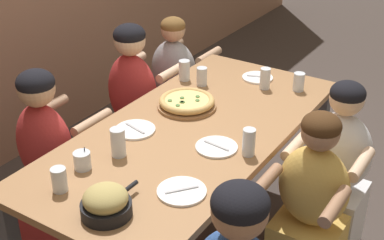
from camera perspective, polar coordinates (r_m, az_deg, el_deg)
dining_table at (r=2.90m, az=0.00°, el=-2.35°), size 2.00×0.93×0.79m
pizza_board_main at (r=3.07m, az=-0.55°, el=1.89°), size 0.34×0.34×0.06m
skillet_bowl at (r=2.24m, az=-9.16°, el=-8.69°), size 0.31×0.21×0.13m
empty_plate_a at (r=3.48m, az=7.03°, el=4.50°), size 0.20×0.20×0.02m
empty_plate_b at (r=2.37m, az=-1.10°, el=-7.61°), size 0.22×0.22×0.02m
empty_plate_c at (r=2.68m, az=2.63°, el=-2.90°), size 0.21×0.21×0.02m
empty_plate_d at (r=2.85m, az=-6.10°, el=-1.03°), size 0.22×0.22×0.02m
cocktail_glass_blue at (r=2.56m, az=-11.62°, el=-4.33°), size 0.08×0.08×0.11m
drinking_glass_a at (r=3.32m, az=7.80°, el=4.41°), size 0.06×0.06×0.13m
drinking_glass_b at (r=3.33m, az=11.31°, el=3.88°), size 0.07×0.07×0.11m
drinking_glass_c at (r=2.62m, az=6.07°, el=-2.53°), size 0.06×0.06×0.14m
drinking_glass_d at (r=3.41m, az=-0.82°, el=5.19°), size 0.07×0.07×0.13m
drinking_glass_e at (r=2.43m, az=-13.96°, el=-6.32°), size 0.07×0.07×0.11m
drinking_glass_f at (r=3.34m, az=1.06°, el=4.56°), size 0.07×0.07×0.12m
drinking_glass_g at (r=2.62m, az=-7.87°, el=-2.53°), size 0.07×0.07×0.15m
diner_far_midleft at (r=3.12m, az=-15.01°, el=-5.09°), size 0.51×0.40×1.12m
diner_far_midright at (r=3.59m, az=-6.19°, el=0.74°), size 0.51×0.40×1.15m
diner_near_center at (r=2.82m, az=12.45°, el=-9.75°), size 0.51×0.40×1.05m
diner_near_midright at (r=3.11m, az=14.99°, el=-5.98°), size 0.51×0.40×1.07m
diner_far_right at (r=3.96m, az=-1.88°, el=2.75°), size 0.51×0.40×1.07m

